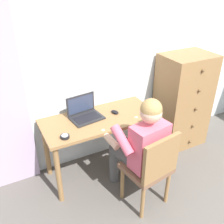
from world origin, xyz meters
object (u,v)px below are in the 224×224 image
desk_clock (65,137)px  coffee_mug (150,111)px  desk (100,127)px  laptop (85,113)px  dresser (183,101)px  computer_mouse (115,112)px  chair (151,167)px  person_seated (140,143)px

desk_clock → coffee_mug: size_ratio=0.75×
desk → laptop: (-0.14, 0.09, 0.16)m
dresser → computer_mouse: size_ratio=12.66×
dresser → coffee_mug: dresser is taller
chair → laptop: laptop is taller
dresser → laptop: (-1.38, 0.03, 0.16)m
chair → desk_clock: bearing=142.8°
coffee_mug → person_seated: bearing=-135.6°
laptop → coffee_mug: size_ratio=3.08×
coffee_mug → desk_clock: bearing=-180.0°
desk → dresser: size_ratio=1.01×
laptop → desk_clock: bearing=-139.0°
chair → desk_clock: 0.89m
dresser → person_seated: (-1.05, -0.58, 0.05)m
laptop → desk_clock: 0.43m
person_seated → coffee_mug: size_ratio=10.02×
chair → desk_clock: size_ratio=9.83×
dresser → chair: 1.28m
laptop → coffee_mug: laptop is taller
dresser → computer_mouse: bearing=-177.7°
chair → person_seated: bearing=97.4°
chair → desk_clock: (-0.68, 0.51, 0.26)m
desk_clock → person_seated: bearing=-26.9°
person_seated → desk_clock: (-0.65, 0.33, 0.08)m
computer_mouse → desk_clock: size_ratio=1.11×
chair → computer_mouse: size_ratio=8.85×
dresser → laptop: bearing=178.6°
chair → laptop: (-0.35, 0.79, 0.30)m
desk → person_seated: person_seated is taller
person_seated → desk_clock: size_ratio=13.36×
desk → laptop: laptop is taller
computer_mouse → desk_clock: computer_mouse is taller
coffee_mug → desk: bearing=160.8°
desk → chair: size_ratio=1.44×
desk → dresser: bearing=2.8°
computer_mouse → desk: bearing=165.7°
laptop → coffee_mug: bearing=-22.6°
chair → laptop: bearing=114.1°
chair → computer_mouse: 0.76m
person_seated → computer_mouse: person_seated is taller
person_seated → coffee_mug: bearing=44.4°
coffee_mug → dresser: bearing=19.1°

